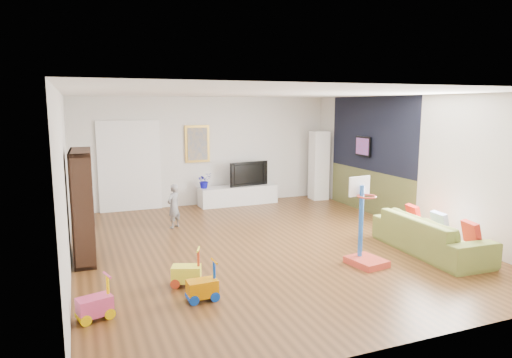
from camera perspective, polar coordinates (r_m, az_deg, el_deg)
name	(u,v)px	position (r m, az deg, el deg)	size (l,w,h in m)	color
floor	(264,245)	(8.34, 1.03, -8.24)	(6.50, 7.50, 0.00)	brown
ceiling	(265,93)	(7.96, 1.09, 10.65)	(6.50, 7.50, 0.00)	white
wall_back	(207,151)	(11.56, -6.18, 3.46)	(6.50, 0.00, 2.70)	silver
wall_front	(408,221)	(4.87, 18.51, -4.97)	(6.50, 0.00, 2.70)	silver
wall_left	(65,183)	(7.42, -22.75, -0.43)	(0.00, 7.50, 2.70)	silver
wall_right	(412,163)	(9.76, 18.95, 1.95)	(0.00, 7.50, 2.70)	silver
navy_accent	(371,134)	(10.80, 14.18, 5.49)	(0.01, 3.20, 1.70)	black
olive_wainscot	(369,192)	(10.96, 13.90, -1.57)	(0.01, 3.20, 1.00)	brown
doorway	(130,167)	(11.20, -15.50, 1.44)	(1.45, 0.06, 2.10)	white
painting_back	(197,144)	(11.44, -7.35, 4.38)	(0.62, 0.06, 0.92)	gold
artwork_right	(363,146)	(10.95, 13.23, 4.00)	(0.04, 0.56, 0.46)	#7F3F8C
media_console	(238,195)	(11.63, -2.26, -2.03)	(2.01, 0.50, 0.47)	silver
tall_cabinet	(319,165)	(12.27, 7.86, 1.69)	(0.42, 0.42, 1.82)	white
bookshelf	(83,205)	(7.91, -20.82, -3.09)	(0.32, 1.23, 1.79)	#301C12
sofa	(430,234)	(8.38, 20.95, -6.50)	(2.19, 0.86, 0.64)	olive
basketball_hoop	(368,222)	(7.35, 13.84, -5.23)	(0.48, 0.59, 1.40)	#CF4230
ride_on_yellow	(186,267)	(6.54, -8.72, -10.86)	(0.40, 0.25, 0.54)	#FBFA31
ride_on_orange	(202,281)	(6.05, -6.75, -12.60)	(0.39, 0.24, 0.52)	#D27E00
ride_on_pink	(94,299)	(5.84, -19.57, -13.90)	(0.39, 0.24, 0.52)	#DD4179
child	(174,206)	(9.51, -10.26, -3.35)	(0.33, 0.22, 0.91)	slate
tv	(247,173)	(11.65, -1.14, 0.72)	(1.07, 0.14, 0.62)	black
vase_plant	(204,181)	(11.33, -6.49, -0.19)	(0.34, 0.30, 0.38)	#0C0A9C
pillow_left	(471,233)	(8.03, 25.33, -6.09)	(0.09, 0.36, 0.36)	#AD2318
pillow_center	(440,222)	(8.51, 21.99, -5.04)	(0.09, 0.35, 0.35)	white
pillow_right	(414,214)	(8.94, 19.09, -4.21)	(0.09, 0.35, 0.35)	red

